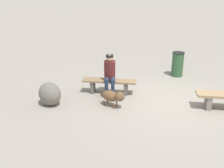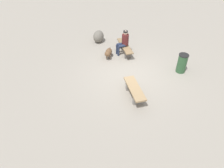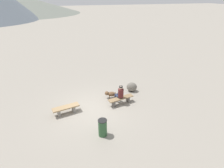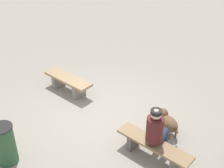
{
  "view_description": "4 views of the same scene",
  "coord_description": "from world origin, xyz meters",
  "px_view_note": "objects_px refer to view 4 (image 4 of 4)",
  "views": [
    {
      "loc": [
        -0.89,
        7.4,
        3.35
      ],
      "look_at": [
        1.41,
        1.1,
        0.76
      ],
      "focal_mm": 42.6,
      "sensor_mm": 36.0,
      "label": 1
    },
    {
      "loc": [
        -7.89,
        1.23,
        5.94
      ],
      "look_at": [
        -1.3,
        0.88,
        0.49
      ],
      "focal_mm": 34.02,
      "sensor_mm": 36.0,
      "label": 2
    },
    {
      "loc": [
        -1.51,
        -9.3,
        6.39
      ],
      "look_at": [
        1.76,
        1.55,
        0.72
      ],
      "focal_mm": 29.18,
      "sensor_mm": 36.0,
      "label": 3
    },
    {
      "loc": [
        5.06,
        -3.49,
        4.68
      ],
      "look_at": [
        0.03,
        0.37,
        0.86
      ],
      "focal_mm": 48.05,
      "sensor_mm": 36.0,
      "label": 4
    }
  ],
  "objects_px": {
    "dog": "(168,121)",
    "seated_person": "(156,129)",
    "bench_left": "(68,82)",
    "trash_bin": "(5,144)",
    "bench_right": "(154,148)"
  },
  "relations": [
    {
      "from": "bench_left",
      "to": "trash_bin",
      "type": "distance_m",
      "value": 2.91
    },
    {
      "from": "bench_left",
      "to": "trash_bin",
      "type": "bearing_deg",
      "value": -68.01
    },
    {
      "from": "dog",
      "to": "trash_bin",
      "type": "bearing_deg",
      "value": 82.71
    },
    {
      "from": "seated_person",
      "to": "dog",
      "type": "height_order",
      "value": "seated_person"
    },
    {
      "from": "bench_left",
      "to": "seated_person",
      "type": "relative_size",
      "value": 1.26
    },
    {
      "from": "seated_person",
      "to": "dog",
      "type": "relative_size",
      "value": 1.6
    },
    {
      "from": "dog",
      "to": "seated_person",
      "type": "bearing_deg",
      "value": 131.24
    },
    {
      "from": "bench_left",
      "to": "seated_person",
      "type": "height_order",
      "value": "seated_person"
    },
    {
      "from": "bench_right",
      "to": "seated_person",
      "type": "xyz_separation_m",
      "value": [
        -0.05,
        0.07,
        0.42
      ]
    },
    {
      "from": "seated_person",
      "to": "trash_bin",
      "type": "distance_m",
      "value": 3.11
    },
    {
      "from": "bench_right",
      "to": "trash_bin",
      "type": "height_order",
      "value": "trash_bin"
    },
    {
      "from": "bench_left",
      "to": "bench_right",
      "type": "distance_m",
      "value": 3.43
    },
    {
      "from": "dog",
      "to": "trash_bin",
      "type": "xyz_separation_m",
      "value": [
        -1.37,
        -3.35,
        0.14
      ]
    },
    {
      "from": "bench_right",
      "to": "dog",
      "type": "height_order",
      "value": "dog"
    },
    {
      "from": "bench_left",
      "to": "bench_right",
      "type": "relative_size",
      "value": 0.93
    }
  ]
}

